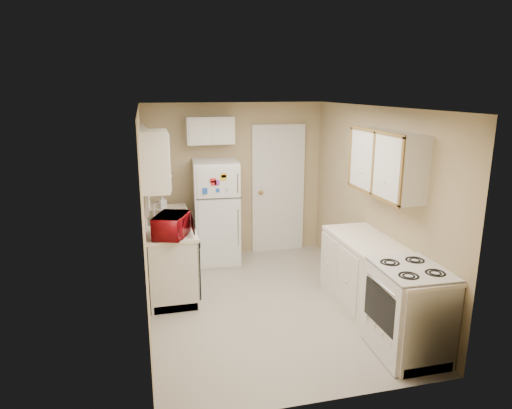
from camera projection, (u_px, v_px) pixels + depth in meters
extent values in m
plane|color=beige|center=(265.00, 303.00, 5.69)|extent=(3.80, 3.80, 0.00)
plane|color=white|center=(267.00, 107.00, 5.10)|extent=(3.80, 3.80, 0.00)
plane|color=tan|center=(145.00, 218.00, 5.08)|extent=(3.80, 3.80, 0.00)
plane|color=tan|center=(374.00, 204.00, 5.72)|extent=(3.80, 3.80, 0.00)
plane|color=tan|center=(235.00, 180.00, 7.19)|extent=(2.80, 2.80, 0.00)
plane|color=tan|center=(328.00, 271.00, 3.61)|extent=(2.80, 2.80, 0.00)
cube|color=silver|center=(170.00, 252.00, 6.18)|extent=(0.60, 1.80, 0.90)
cube|color=black|center=(197.00, 264.00, 5.67)|extent=(0.03, 0.58, 0.72)
cube|color=gray|center=(168.00, 220.00, 6.22)|extent=(0.54, 0.74, 0.16)
imported|color=#9E0C14|center=(171.00, 225.00, 5.36)|extent=(0.55, 0.43, 0.33)
imported|color=white|center=(162.00, 202.00, 6.64)|extent=(0.12, 0.12, 0.21)
cube|color=silver|center=(145.00, 167.00, 5.97)|extent=(0.10, 0.98, 1.08)
cube|color=silver|center=(155.00, 161.00, 5.17)|extent=(0.30, 0.45, 0.70)
cube|color=silver|center=(216.00, 213.00, 6.84)|extent=(0.69, 0.68, 1.58)
cube|color=silver|center=(210.00, 130.00, 6.75)|extent=(0.70, 0.30, 0.40)
cube|color=silver|center=(278.00, 190.00, 7.35)|extent=(0.86, 0.06, 2.08)
cube|color=silver|center=(379.00, 287.00, 5.08)|extent=(0.60, 2.00, 0.90)
cube|color=silver|center=(408.00, 311.00, 4.52)|extent=(0.65, 0.79, 0.93)
cube|color=silver|center=(386.00, 163.00, 5.06)|extent=(0.30, 1.20, 0.70)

